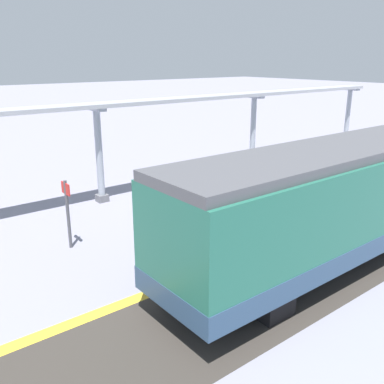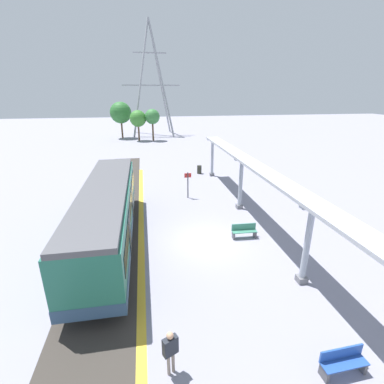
# 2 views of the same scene
# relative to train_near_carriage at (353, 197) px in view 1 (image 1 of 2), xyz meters

# --- Properties ---
(ground_plane) EXTENTS (176.00, 176.00, 0.00)m
(ground_plane) POSITION_rel_train_near_carriage_xyz_m (5.60, -0.87, -1.83)
(ground_plane) COLOR gray
(tactile_edge_strip) EXTENTS (0.36, 34.12, 0.01)m
(tactile_edge_strip) POSITION_rel_train_near_carriage_xyz_m (1.78, -0.87, -1.83)
(tactile_edge_strip) COLOR gold
(tactile_edge_strip) RESTS_ON ground
(trackbed) EXTENTS (3.20, 46.12, 0.01)m
(trackbed) POSITION_rel_train_near_carriage_xyz_m (-0.01, -0.87, -1.83)
(trackbed) COLOR #38332D
(trackbed) RESTS_ON ground
(train_near_carriage) EXTENTS (2.65, 13.37, 3.48)m
(train_near_carriage) POSITION_rel_train_near_carriage_xyz_m (0.00, 0.00, 0.00)
(train_near_carriage) COLOR #246B56
(train_near_carriage) RESTS_ON ground
(canopy_pillar_nearest) EXTENTS (1.10, 0.44, 3.88)m
(canopy_pillar_nearest) POSITION_rel_train_near_carriage_xyz_m (9.16, -14.01, 0.13)
(canopy_pillar_nearest) COLOR slate
(canopy_pillar_nearest) RESTS_ON ground
(canopy_pillar_second) EXTENTS (1.10, 0.44, 3.88)m
(canopy_pillar_second) POSITION_rel_train_near_carriage_xyz_m (9.16, -5.26, 0.13)
(canopy_pillar_second) COLOR slate
(canopy_pillar_second) RESTS_ON ground
(canopy_pillar_third) EXTENTS (1.10, 0.44, 3.88)m
(canopy_pillar_third) POSITION_rel_train_near_carriage_xyz_m (9.16, 3.61, 0.13)
(canopy_pillar_third) COLOR slate
(canopy_pillar_third) RESTS_ON ground
(canopy_beam) EXTENTS (1.20, 27.25, 0.16)m
(canopy_beam) POSITION_rel_train_near_carriage_xyz_m (9.16, -0.79, 2.13)
(canopy_beam) COLOR #A8AAB2
(canopy_beam) RESTS_ON canopy_pillar_nearest
(bench_near_end) EXTENTS (1.52, 0.50, 0.86)m
(bench_near_end) POSITION_rel_train_near_carriage_xyz_m (8.01, -9.56, -1.39)
(bench_near_end) COLOR #254CA0
(bench_near_end) RESTS_ON ground
(bench_mid_platform) EXTENTS (1.52, 0.50, 0.86)m
(bench_mid_platform) POSITION_rel_train_near_carriage_xyz_m (7.95, -0.75, -1.39)
(bench_mid_platform) COLOR #3A7A63
(bench_mid_platform) RESTS_ON ground
(platform_info_sign) EXTENTS (0.56, 0.10, 2.20)m
(platform_info_sign) POSITION_rel_train_near_carriage_xyz_m (5.65, 6.47, -0.50)
(platform_info_sign) COLOR #4C4C51
(platform_info_sign) RESTS_ON ground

